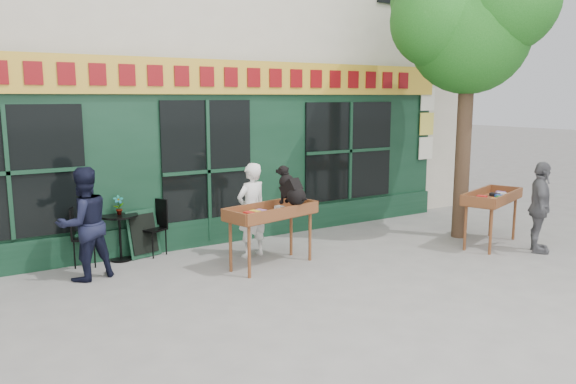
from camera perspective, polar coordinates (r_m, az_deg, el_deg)
name	(u,v)px	position (r m, az deg, el deg)	size (l,w,h in m)	color
ground	(275,279)	(8.37, -1.29, -8.85)	(80.00, 80.00, 0.00)	slate
street_tree	(469,16)	(11.16, 17.91, 16.67)	(3.05, 2.90, 5.60)	#382619
book_cart_center	(271,215)	(8.81, -1.70, -2.37)	(1.60, 0.91, 0.99)	brown
dog	(292,184)	(8.86, 0.40, 0.78)	(0.34, 0.60, 0.60)	black
woman	(252,210)	(9.37, -3.72, -1.85)	(0.58, 0.38, 1.58)	white
book_cart_right	(492,200)	(10.72, 20.03, -0.79)	(1.62, 1.08, 0.99)	brown
man_right	(540,207)	(10.53, 24.21, -1.43)	(0.92, 0.38, 1.57)	#58585D
bistro_table	(120,228)	(9.57, -16.72, -3.52)	(0.60, 0.60, 0.76)	black
bistro_chair_left	(79,232)	(9.46, -20.48, -3.79)	(0.47, 0.47, 0.95)	black
bistro_chair_right	(156,222)	(9.78, -13.23, -3.00)	(0.48, 0.48, 0.95)	black
potted_plant	(119,205)	(9.49, -16.84, -1.28)	(0.17, 0.11, 0.32)	gray
man_left	(84,224)	(8.69, -20.01, -3.06)	(0.81, 0.63, 1.67)	black
chalkboard	(144,234)	(9.70, -14.46, -4.12)	(0.59, 0.31, 0.79)	black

